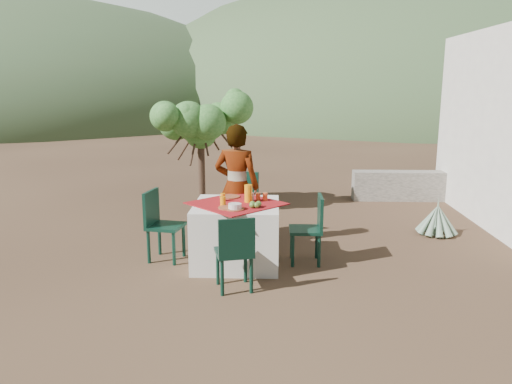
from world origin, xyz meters
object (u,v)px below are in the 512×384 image
chair_near (235,250)px  chair_left (160,222)px  agave (437,220)px  chair_far (241,202)px  shrub_tree (204,128)px  juice_pitcher (248,193)px  table (237,233)px  chair_right (311,226)px  person (237,187)px

chair_near → chair_left: 1.40m
chair_left → agave: chair_left is taller
chair_far → agave: bearing=25.6°
shrub_tree → juice_pitcher: shrub_tree is taller
table → juice_pitcher: 0.51m
chair_near → juice_pitcher: (0.09, 0.92, 0.41)m
chair_far → chair_right: chair_far is taller
chair_left → chair_right: chair_left is taller
shrub_tree → juice_pitcher: size_ratio=8.49×
chair_far → chair_left: size_ratio=1.08×
shrub_tree → juice_pitcher: 2.80m
table → chair_near: chair_near is taller
juice_pitcher → shrub_tree: bearing=108.9°
chair_left → shrub_tree: 2.73m
chair_far → shrub_tree: (-0.73, 1.63, 0.91)m
chair_far → juice_pitcher: (0.16, -0.96, 0.34)m
chair_near → person: size_ratio=0.50×
chair_left → person: (0.92, 0.54, 0.34)m
shrub_tree → agave: bearing=-20.3°
chair_far → juice_pitcher: bearing=-60.9°
chair_left → person: size_ratio=0.53×
chair_left → shrub_tree: (0.22, 2.55, 0.95)m
chair_left → shrub_tree: bearing=5.6°
chair_far → chair_near: size_ratio=1.15×
chair_far → person: bearing=-74.1°
table → chair_far: bearing=91.1°
chair_left → agave: size_ratio=1.39×
chair_right → person: 1.18m
juice_pitcher → table: bearing=-159.4°
table → chair_near: size_ratio=1.57×
shrub_tree → agave: (3.59, -1.33, -1.22)m
person → juice_pitcher: 0.61m
table → agave: table is taller
chair_right → table: bearing=-87.4°
agave → juice_pitcher: bearing=-154.9°
table → chair_right: size_ratio=1.54×
table → juice_pitcher: bearing=20.6°
chair_near → juice_pitcher: juice_pitcher is taller
juice_pitcher → chair_left: bearing=177.9°
chair_near → shrub_tree: bearing=-92.1°
chair_far → chair_left: chair_far is taller
chair_near → person: (-0.10, 1.50, 0.37)m
table → chair_right: bearing=3.0°
chair_right → shrub_tree: 3.23m
person → juice_pitcher: bearing=119.7°
agave → chair_right: bearing=-146.7°
chair_far → agave: chair_far is taller
table → chair_near: (0.05, -0.86, 0.08)m
table → chair_right: 0.92m
chair_far → chair_near: chair_far is taller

